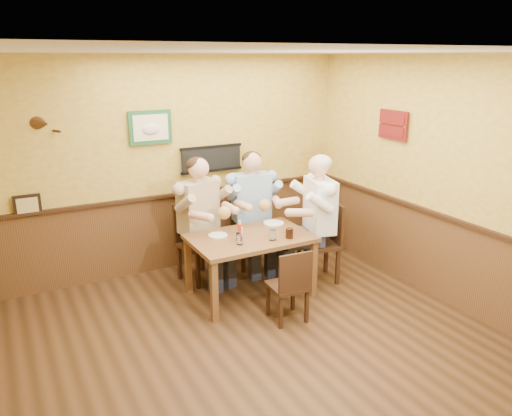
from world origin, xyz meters
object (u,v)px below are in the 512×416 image
Objects in this scene: pepper_shaker at (238,237)px; diner_tan_shirt at (199,226)px; salt_shaker at (241,231)px; hot_sauce_bottle at (240,230)px; chair_back_left at (199,242)px; water_glass_left at (240,240)px; chair_near_side at (287,284)px; diner_blue_polo at (252,216)px; chair_back_right at (252,231)px; chair_right_end at (319,242)px; dining_table at (250,243)px; water_glass_mid at (273,235)px; diner_white_elder at (319,226)px; cola_tumbler at (289,233)px.

diner_tan_shirt is at bearing 103.11° from pepper_shaker.
hot_sauce_bottle is at bearing -125.38° from salt_shaker.
chair_back_left is 0.94m from water_glass_left.
chair_near_side is 1.55m from diner_blue_polo.
water_glass_left is (-0.65, -0.96, 0.31)m from chair_back_right.
diner_blue_polo is 0.95m from hot_sauce_bottle.
chair_right_end is 1.14m from hot_sauce_bottle.
chair_back_right is 9.12× the size of water_glass_left.
dining_table is 0.89m from chair_back_right.
diner_tan_shirt is at bearing 119.92° from water_glass_mid.
hot_sauce_bottle reaches higher than salt_shaker.
chair_near_side is 1.15m from diner_white_elder.
pepper_shaker is (0.18, -0.76, 0.30)m from chair_back_left.
diner_blue_polo is 11.66× the size of water_glass_mid.
diner_white_elder is (0.54, -0.80, 0.23)m from chair_back_right.
water_glass_left is at bearing -115.28° from hot_sauce_bottle.
diner_white_elder is 1.15m from pepper_shaker.
diner_white_elder is at bearing -48.44° from diner_blue_polo.
water_glass_left is at bearing -68.97° from chair_right_end.
chair_back_left is 8.63× the size of cola_tumbler.
diner_blue_polo is (0.79, 0.08, -0.01)m from diner_tan_shirt.
dining_table is at bearing -79.57° from chair_near_side.
hot_sauce_bottle is (0.24, -0.68, 0.13)m from diner_tan_shirt.
dining_table is 0.23m from hot_sauce_bottle.
chair_back_left is 0.69× the size of diner_white_elder.
hot_sauce_bottle is (-0.55, -0.76, 0.13)m from diner_blue_polo.
chair_back_left is at bearing -166.23° from chair_back_right.
chair_near_side is 7.62× the size of water_glass_left.
diner_tan_shirt reaches higher than chair_back_right.
hot_sauce_bottle is at bearing -87.93° from diner_tan_shirt.
water_glass_mid reaches higher than pepper_shaker.
chair_near_side is 8.45× the size of pepper_shaker.
water_glass_mid is (-0.79, -0.20, 0.30)m from chair_right_end.
salt_shaker reaches higher than dining_table.
chair_right_end is 8.38× the size of water_glass_mid.
chair_back_left is 10.71× the size of salt_shaker.
cola_tumbler is at bearing -54.33° from chair_right_end.
diner_tan_shirt is at bearing 99.33° from water_glass_left.
diner_white_elder is (0.96, -0.03, 0.08)m from dining_table.
diner_blue_polo is at bearing -98.92° from chair_near_side.
chair_right_end reaches higher than water_glass_mid.
diner_blue_polo is 13.03× the size of water_glass_left.
diner_tan_shirt is at bearing -166.23° from chair_back_right.
chair_right_end is 1.23× the size of chair_near_side.
chair_back_left is at bearing -104.96° from chair_right_end.
diner_white_elder reaches higher than cola_tumbler.
dining_table is at bearing -78.37° from diner_white_elder.
diner_tan_shirt is 0.98× the size of diner_white_elder.
water_glass_mid is (-0.26, -1.01, 0.31)m from chair_back_right.
hot_sauce_bottle is 0.11m from salt_shaker.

